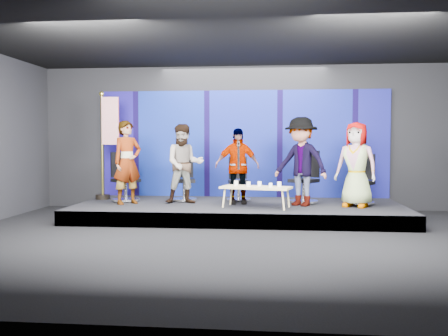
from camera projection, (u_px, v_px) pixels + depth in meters
The scene contains 21 objects.
ground at pixel (229, 240), 8.37m from camera, with size 10.00×10.00×0.00m, color black.
room_walls at pixel (229, 94), 8.25m from camera, with size 10.02×8.02×3.51m.
riser at pixel (239, 211), 10.85m from camera, with size 7.00×3.00×0.30m, color black.
backdrop at pixel (243, 144), 12.21m from camera, with size 7.00×0.08×2.60m, color #16085F.
chair_a at pixel (124, 185), 11.27m from camera, with size 0.89×0.89×1.11m.
panelist_a at pixel (127, 162), 10.77m from camera, with size 0.66×0.43×1.81m, color black.
chair_b at pixel (184, 185), 11.37m from camera, with size 0.72×0.72×1.07m.
panelist_b at pixel (184, 164), 10.84m from camera, with size 0.84×0.66×1.73m, color black.
chair_c at pixel (238, 186), 11.36m from camera, with size 0.65×0.65×1.01m.
panelist_c at pixel (237, 166), 10.83m from camera, with size 0.96×0.40×1.64m, color black.
chair_d at pixel (305, 186), 10.97m from camera, with size 0.89×0.89×1.15m.
panelist_d at pixel (301, 162), 10.46m from camera, with size 1.21×0.69×1.87m, color black.
chair_e at pixel (362, 188), 10.76m from camera, with size 0.82×0.82×1.08m.
panelist_e at pixel (356, 165), 10.29m from camera, with size 0.86×0.56×1.75m, color black.
coffee_table at pixel (256, 188), 10.20m from camera, with size 1.51×0.92×0.43m.
mug_a at pixel (236, 183), 10.42m from camera, with size 0.09×0.09×0.10m, color white.
mug_b at pixel (249, 184), 10.22m from camera, with size 0.08×0.08×0.10m, color white.
mug_c at pixel (260, 184), 10.30m from camera, with size 0.08×0.08×0.10m, color white.
mug_d at pixel (271, 185), 10.04m from camera, with size 0.07×0.07×0.08m, color white.
mug_e at pixel (279, 184), 10.14m from camera, with size 0.09×0.09×0.10m, color white.
flag_stand at pixel (107, 142), 11.63m from camera, with size 0.58×0.34×2.52m.
Camera 1 is at (0.75, -8.27, 1.64)m, focal length 40.00 mm.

